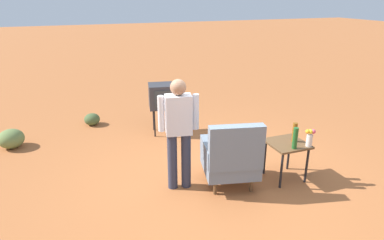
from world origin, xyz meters
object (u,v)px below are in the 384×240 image
at_px(tv_on_stand, 164,96).
at_px(person_standing, 179,128).
at_px(bottle_wine_green, 295,138).
at_px(bottle_tall_amber, 295,132).
at_px(flower_vase, 310,137).
at_px(side_table, 287,148).
at_px(armchair, 232,157).

height_order(tv_on_stand, person_standing, person_standing).
xyz_separation_m(bottle_wine_green, bottle_tall_amber, (-0.14, -0.21, -0.01)).
bearing_deg(flower_vase, side_table, -43.71).
height_order(armchair, bottle_wine_green, armchair).
xyz_separation_m(person_standing, bottle_tall_amber, (-1.73, 0.32, -0.19)).
height_order(armchair, side_table, armchair).
bearing_deg(bottle_wine_green, flower_vase, 177.78).
bearing_deg(armchair, bottle_wine_green, 163.50).
xyz_separation_m(tv_on_stand, bottle_wine_green, (-1.20, 2.62, -0.02)).
height_order(bottle_wine_green, bottle_tall_amber, bottle_wine_green).
relative_size(side_table, bottle_wine_green, 1.88).
relative_size(tv_on_stand, bottle_wine_green, 3.22).
bearing_deg(bottle_tall_amber, person_standing, -10.41).
bearing_deg(person_standing, bottle_tall_amber, 169.59).
distance_m(armchair, bottle_wine_green, 0.95).
bearing_deg(bottle_wine_green, bottle_tall_amber, -124.71).
distance_m(armchair, person_standing, 0.88).
height_order(person_standing, flower_vase, person_standing).
distance_m(person_standing, flower_vase, 1.92).
xyz_separation_m(armchair, bottle_tall_amber, (-1.02, 0.05, 0.25)).
bearing_deg(bottle_wine_green, tv_on_stand, -65.44).
xyz_separation_m(bottle_tall_amber, flower_vase, (-0.10, 0.22, -0.00)).
height_order(tv_on_stand, bottle_wine_green, tv_on_stand).
bearing_deg(person_standing, side_table, 168.63).
bearing_deg(armchair, flower_vase, 166.55).
distance_m(tv_on_stand, flower_vase, 3.00).
height_order(bottle_tall_amber, flower_vase, bottle_tall_amber).
bearing_deg(tv_on_stand, side_table, 116.86).
xyz_separation_m(tv_on_stand, flower_vase, (-1.45, 2.63, -0.03)).
bearing_deg(bottle_tall_amber, bottle_wine_green, 55.29).
bearing_deg(flower_vase, bottle_wine_green, -2.22).
bearing_deg(flower_vase, person_standing, -16.30).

